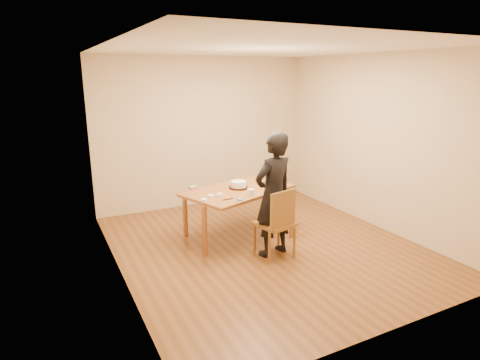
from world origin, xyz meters
name	(u,v)px	position (x,y,z in m)	size (l,w,h in m)	color
room_shell	(254,149)	(0.00, 0.34, 1.35)	(4.00, 4.50, 2.70)	brown
dining_table	(238,190)	(-0.19, 0.46, 0.73)	(1.56, 0.92, 0.04)	brown
dining_chair	(275,224)	(-0.04, -0.31, 0.45)	(0.45, 0.45, 0.04)	brown
cake_plate	(238,187)	(-0.17, 0.51, 0.76)	(0.28, 0.28, 0.02)	#AB200B
cake	(238,184)	(-0.17, 0.51, 0.81)	(0.23, 0.23, 0.07)	white
frosting_dome	(238,181)	(-0.17, 0.51, 0.86)	(0.23, 0.23, 0.03)	white
frosting_tub	(251,192)	(-0.18, 0.10, 0.79)	(0.10, 0.10, 0.09)	white
frosting_lid	(240,200)	(-0.41, -0.02, 0.75)	(0.09, 0.09, 0.01)	#164292
frosting_dollop	(240,199)	(-0.41, -0.02, 0.77)	(0.04, 0.04, 0.02)	white
ramekin_green	(204,200)	(-0.87, 0.12, 0.77)	(0.09, 0.09, 0.04)	white
ramekin_yellow	(220,195)	(-0.59, 0.25, 0.77)	(0.09, 0.09, 0.04)	white
ramekin_multi	(211,196)	(-0.71, 0.26, 0.77)	(0.08, 0.08, 0.04)	white
candy_box_pink	(194,188)	(-0.77, 0.79, 0.76)	(0.13, 0.07, 0.02)	#C52E96
candy_box_green	(193,187)	(-0.78, 0.79, 0.78)	(0.12, 0.06, 0.02)	green
spatula	(228,199)	(-0.54, 0.08, 0.75)	(0.16, 0.02, 0.01)	black
person	(273,195)	(-0.04, -0.27, 0.84)	(0.61, 0.40, 1.67)	black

